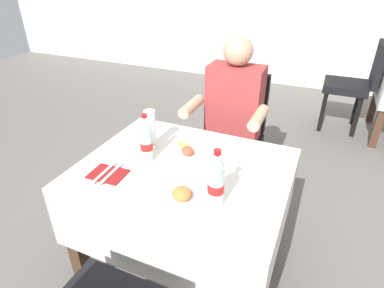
{
  "coord_description": "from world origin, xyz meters",
  "views": [
    {
      "loc": [
        0.48,
        -1.09,
        1.63
      ],
      "look_at": [
        -0.09,
        0.19,
        0.83
      ],
      "focal_mm": 29.66,
      "sensor_mm": 36.0,
      "label": 1
    }
  ],
  "objects": [
    {
      "name": "main_dining_table",
      "position": [
        -0.09,
        0.09,
        0.57
      ],
      "size": [
        1.02,
        0.83,
        0.75
      ],
      "color": "white",
      "rests_on": "ground"
    },
    {
      "name": "plate_near_camera",
      "position": [
        -0.0,
        -0.12,
        0.77
      ],
      "size": [
        0.24,
        0.24,
        0.06
      ],
      "color": "white",
      "rests_on": "main_dining_table"
    },
    {
      "name": "ground_plane",
      "position": [
        0.0,
        0.0,
        0.0
      ],
      "size": [
        11.0,
        11.0,
        0.0
      ],
      "primitive_type": "plane",
      "color": "#66605B"
    },
    {
      "name": "plate_far_diner",
      "position": [
        -0.13,
        0.22,
        0.77
      ],
      "size": [
        0.23,
        0.23,
        0.06
      ],
      "color": "white",
      "rests_on": "main_dining_table"
    },
    {
      "name": "chair_far_diner_seat",
      "position": [
        -0.09,
        0.9,
        0.55
      ],
      "size": [
        0.44,
        0.5,
        0.97
      ],
      "color": "black",
      "rests_on": "ground"
    },
    {
      "name": "seated_diner_far",
      "position": [
        -0.06,
        0.79,
        0.71
      ],
      "size": [
        0.5,
        0.46,
        1.26
      ],
      "color": "#282D42",
      "rests_on": "ground"
    },
    {
      "name": "beer_glass_left",
      "position": [
        -0.33,
        0.2,
        0.86
      ],
      "size": [
        0.07,
        0.07,
        0.22
      ],
      "color": "white",
      "rests_on": "main_dining_table"
    },
    {
      "name": "cola_bottle_secondary",
      "position": [
        -0.29,
        0.08,
        0.87
      ],
      "size": [
        0.06,
        0.06,
        0.26
      ],
      "color": "silver",
      "rests_on": "main_dining_table"
    },
    {
      "name": "background_chair_left",
      "position": [
        0.77,
        2.58,
        0.55
      ],
      "size": [
        0.5,
        0.44,
        0.97
      ],
      "color": "black",
      "rests_on": "ground"
    },
    {
      "name": "cola_bottle_primary",
      "position": [
        0.15,
        -0.1,
        0.87
      ],
      "size": [
        0.07,
        0.07,
        0.26
      ],
      "color": "silver",
      "rests_on": "main_dining_table"
    },
    {
      "name": "napkin_cutlery_set",
      "position": [
        -0.39,
        -0.11,
        0.76
      ],
      "size": [
        0.18,
        0.19,
        0.01
      ],
      "color": "maroon",
      "rests_on": "main_dining_table"
    }
  ]
}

